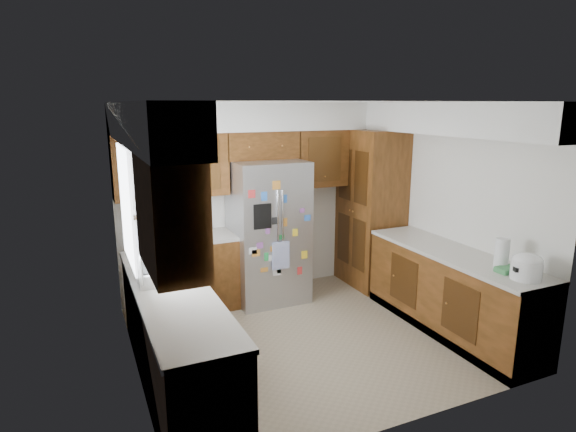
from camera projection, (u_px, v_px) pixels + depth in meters
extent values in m
plane|color=gray|center=(310.00, 337.00, 5.24)|extent=(3.60, 3.60, 0.00)
cube|color=silver|center=(257.00, 199.00, 6.38)|extent=(3.60, 0.04, 2.50)
cube|color=silver|center=(129.00, 247.00, 4.24)|extent=(0.04, 3.20, 2.50)
cube|color=silver|center=(447.00, 211.00, 5.67)|extent=(0.04, 3.20, 2.50)
cube|color=silver|center=(410.00, 276.00, 3.53)|extent=(3.60, 0.04, 2.50)
cube|color=white|center=(313.00, 101.00, 4.67)|extent=(3.60, 3.20, 0.02)
cube|color=silver|center=(261.00, 117.00, 5.96)|extent=(3.60, 0.38, 0.35)
cube|color=silver|center=(143.00, 123.00, 4.07)|extent=(0.38, 3.20, 0.35)
cube|color=silver|center=(441.00, 118.00, 5.35)|extent=(0.38, 3.20, 0.35)
cube|color=#42270C|center=(171.00, 165.00, 5.65)|extent=(1.33, 0.34, 0.75)
cube|color=#42270C|center=(339.00, 157.00, 6.56)|extent=(1.33, 0.34, 0.75)
cube|color=#42270C|center=(170.00, 214.00, 3.16)|extent=(0.34, 0.85, 0.75)
cube|color=white|center=(126.00, 206.00, 4.25)|extent=(0.02, 0.90, 1.05)
cube|color=white|center=(131.00, 206.00, 4.27)|extent=(0.01, 1.02, 1.15)
cube|color=blue|center=(183.00, 180.00, 5.56)|extent=(0.16, 0.02, 0.22)
cube|color=#C5B696|center=(151.00, 164.00, 5.37)|extent=(0.16, 0.02, 0.20)
cube|color=#42270C|center=(175.00, 339.00, 4.27)|extent=(0.60, 2.60, 0.88)
cube|color=#42270C|center=(204.00, 273.00, 5.96)|extent=(0.75, 0.60, 0.88)
cube|color=beige|center=(172.00, 291.00, 4.17)|extent=(0.63, 2.60, 0.04)
cube|color=beige|center=(203.00, 237.00, 5.86)|extent=(0.75, 0.60, 0.04)
cube|color=black|center=(177.00, 379.00, 4.36)|extent=(0.60, 2.60, 0.10)
cube|color=white|center=(238.00, 378.00, 3.64)|extent=(0.01, 0.58, 0.80)
cube|color=#42270C|center=(451.00, 293.00, 5.31)|extent=(0.60, 2.25, 0.88)
cube|color=beige|center=(454.00, 254.00, 5.21)|extent=(0.63, 2.25, 0.04)
cube|color=black|center=(448.00, 326.00, 5.40)|extent=(0.60, 2.25, 0.10)
cube|color=#42270C|center=(371.00, 209.00, 6.61)|extent=(0.60, 0.90, 2.15)
cube|color=#949599|center=(268.00, 232.00, 6.10)|extent=(0.90, 0.75, 1.80)
cylinder|color=silver|center=(278.00, 227.00, 5.71)|extent=(0.02, 0.02, 0.90)
cylinder|color=silver|center=(283.00, 227.00, 5.74)|extent=(0.02, 0.02, 0.90)
cube|color=black|center=(263.00, 216.00, 5.61)|extent=(0.22, 0.01, 0.30)
cube|color=white|center=(281.00, 256.00, 5.79)|extent=(0.22, 0.01, 0.34)
cube|color=orange|center=(273.00, 249.00, 5.75)|extent=(0.06, 0.00, 0.07)
cube|color=red|center=(300.00, 271.00, 5.97)|extent=(0.06, 0.00, 0.10)
cube|color=blue|center=(307.00, 218.00, 5.86)|extent=(0.08, 0.00, 0.07)
cube|color=orange|center=(256.00, 253.00, 5.67)|extent=(0.10, 0.00, 0.08)
cube|color=white|center=(277.00, 272.00, 5.84)|extent=(0.11, 0.00, 0.08)
cube|color=yellow|center=(295.00, 232.00, 5.83)|extent=(0.07, 0.00, 0.09)
cube|color=green|center=(282.00, 237.00, 5.77)|extent=(0.06, 0.00, 0.06)
cube|color=white|center=(253.00, 251.00, 5.65)|extent=(0.10, 0.00, 0.08)
cube|color=white|center=(271.00, 258.00, 5.77)|extent=(0.06, 0.00, 0.07)
cube|color=green|center=(266.00, 257.00, 5.74)|extent=(0.05, 0.00, 0.10)
cube|color=yellow|center=(304.00, 255.00, 5.95)|extent=(0.08, 0.00, 0.10)
cube|color=green|center=(279.00, 270.00, 5.85)|extent=(0.05, 0.00, 0.08)
cube|color=black|center=(276.00, 221.00, 5.69)|extent=(0.09, 0.00, 0.09)
cube|color=blue|center=(284.00, 199.00, 5.68)|extent=(0.07, 0.00, 0.10)
cube|color=#8C4C99|center=(268.00, 231.00, 5.68)|extent=(0.06, 0.00, 0.08)
cube|color=orange|center=(276.00, 185.00, 5.60)|extent=(0.10, 0.00, 0.10)
cube|color=blue|center=(264.00, 196.00, 5.56)|extent=(0.07, 0.00, 0.11)
cube|color=#8C4C99|center=(260.00, 245.00, 5.67)|extent=(0.08, 0.00, 0.07)
cube|color=orange|center=(264.00, 270.00, 5.76)|extent=(0.10, 0.00, 0.06)
cube|color=red|center=(252.00, 194.00, 5.50)|extent=(0.09, 0.00, 0.09)
cube|color=orange|center=(284.00, 222.00, 5.74)|extent=(0.07, 0.00, 0.10)
cube|color=#8C4C99|center=(302.00, 211.00, 5.81)|extent=(0.06, 0.00, 0.05)
cube|color=#42270C|center=(261.00, 145.00, 6.06)|extent=(0.96, 0.34, 0.35)
sphere|color=blue|center=(242.00, 120.00, 5.92)|extent=(0.27, 0.27, 0.27)
cylinder|color=black|center=(285.00, 124.00, 6.08)|extent=(0.30, 0.30, 0.17)
ellipsoid|color=#333338|center=(285.00, 117.00, 6.06)|extent=(0.28, 0.28, 0.13)
cube|color=white|center=(164.00, 268.00, 4.51)|extent=(0.52, 0.70, 0.12)
cube|color=black|center=(163.00, 262.00, 4.49)|extent=(0.44, 0.60, 0.02)
cylinder|color=silver|center=(140.00, 254.00, 4.39)|extent=(0.02, 0.02, 0.30)
cylinder|color=silver|center=(146.00, 240.00, 4.39)|extent=(0.16, 0.02, 0.02)
cube|color=yellow|center=(185.00, 278.00, 4.38)|extent=(0.10, 0.18, 0.04)
cube|color=black|center=(161.00, 254.00, 4.95)|extent=(0.18, 0.14, 0.10)
cylinder|color=black|center=(160.00, 237.00, 4.91)|extent=(0.16, 0.16, 0.28)
cylinder|color=#949599|center=(147.00, 243.00, 5.17)|extent=(0.14, 0.14, 0.20)
sphere|color=white|center=(160.00, 237.00, 5.40)|extent=(0.20, 0.20, 0.20)
cube|color=#3F72B2|center=(142.00, 237.00, 5.45)|extent=(0.14, 0.10, 0.18)
cube|color=#BFB28C|center=(157.00, 236.00, 5.55)|extent=(0.10, 0.08, 0.14)
cylinder|color=white|center=(153.00, 257.00, 4.84)|extent=(0.08, 0.08, 0.11)
cylinder|color=white|center=(526.00, 269.00, 4.38)|extent=(0.27, 0.27, 0.18)
ellipsoid|color=white|center=(527.00, 260.00, 4.36)|extent=(0.27, 0.27, 0.12)
cube|color=black|center=(516.00, 269.00, 4.32)|extent=(0.04, 0.06, 0.04)
cylinder|color=white|center=(502.00, 253.00, 4.65)|extent=(0.13, 0.13, 0.30)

